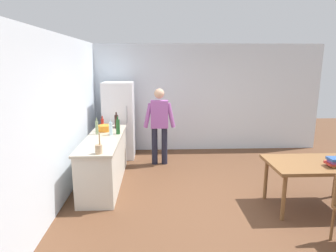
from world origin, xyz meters
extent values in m
plane|color=brown|center=(0.00, 0.00, 0.00)|extent=(14.00, 14.00, 0.00)
cube|color=silver|center=(0.00, 3.00, 1.35)|extent=(6.40, 0.12, 2.70)
cube|color=silver|center=(-2.60, 0.20, 1.35)|extent=(0.12, 5.60, 2.70)
cube|color=beige|center=(-2.00, 0.80, 0.43)|extent=(0.60, 2.12, 0.86)
cube|color=#B2A893|center=(-2.00, 0.80, 0.88)|extent=(0.64, 2.20, 0.04)
cube|color=white|center=(-1.90, 2.40, 0.90)|extent=(0.70, 0.64, 1.80)
cylinder|color=#B2B2B7|center=(-1.68, 2.06, 1.10)|extent=(0.02, 0.02, 0.40)
cylinder|color=#1E1E2D|center=(-1.06, 1.85, 0.42)|extent=(0.13, 0.13, 0.84)
cylinder|color=#1E1E2D|center=(-0.84, 1.85, 0.42)|extent=(0.13, 0.13, 0.84)
cube|color=#99519E|center=(-0.95, 1.85, 1.14)|extent=(0.38, 0.22, 0.60)
sphere|color=tan|center=(-0.95, 1.85, 1.59)|extent=(0.22, 0.22, 0.22)
cylinder|color=#99519E|center=(-1.20, 1.81, 1.12)|extent=(0.20, 0.09, 0.55)
cylinder|color=#99519E|center=(-0.70, 1.81, 1.12)|extent=(0.20, 0.09, 0.55)
cube|color=brown|center=(1.40, -0.30, 0.72)|extent=(1.40, 0.90, 0.05)
cylinder|color=brown|center=(0.80, -0.65, 0.35)|extent=(0.06, 0.06, 0.70)
cylinder|color=brown|center=(0.80, 0.05, 0.35)|extent=(0.06, 0.06, 0.70)
cylinder|color=brown|center=(2.00, 0.05, 0.35)|extent=(0.06, 0.06, 0.70)
cylinder|color=brown|center=(1.22, -1.17, 0.23)|extent=(0.04, 0.04, 0.45)
cylinder|color=orange|center=(-2.05, 1.31, 0.96)|extent=(0.28, 0.28, 0.12)
cube|color=black|center=(-2.22, 1.31, 0.98)|extent=(0.06, 0.03, 0.02)
cube|color=black|center=(-1.88, 1.31, 0.98)|extent=(0.06, 0.03, 0.02)
cylinder|color=tan|center=(-1.90, -0.18, 0.97)|extent=(0.11, 0.11, 0.14)
cylinder|color=olive|center=(-1.88, -0.17, 1.11)|extent=(0.02, 0.05, 0.22)
cylinder|color=olive|center=(-1.88, -0.19, 1.11)|extent=(0.02, 0.04, 0.22)
cylinder|color=gray|center=(-2.16, 1.06, 1.03)|extent=(0.06, 0.06, 0.26)
cylinder|color=gray|center=(-2.16, 1.06, 1.19)|extent=(0.02, 0.02, 0.06)
cylinder|color=black|center=(-1.85, 1.56, 1.04)|extent=(0.08, 0.08, 0.28)
cylinder|color=black|center=(-1.85, 1.56, 1.21)|extent=(0.03, 0.03, 0.06)
cylinder|color=#1E5123|center=(-1.76, 1.06, 1.04)|extent=(0.08, 0.08, 0.28)
cylinder|color=#1E5123|center=(-1.76, 1.06, 1.21)|extent=(0.03, 0.03, 0.06)
cylinder|color=silver|center=(-1.88, 0.97, 1.02)|extent=(0.07, 0.07, 0.24)
cylinder|color=silver|center=(-1.88, 0.97, 1.17)|extent=(0.03, 0.03, 0.06)
cylinder|color=#B22319|center=(-2.16, 1.68, 0.99)|extent=(0.06, 0.06, 0.18)
cylinder|color=#B22319|center=(-2.16, 1.68, 1.11)|extent=(0.02, 0.02, 0.06)
cube|color=orange|center=(1.64, -0.47, 0.76)|extent=(0.21, 0.14, 0.03)
cube|color=#B22D28|center=(1.61, -0.47, 0.79)|extent=(0.25, 0.18, 0.03)
camera|label=1|loc=(-1.04, -4.49, 2.27)|focal=31.47mm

